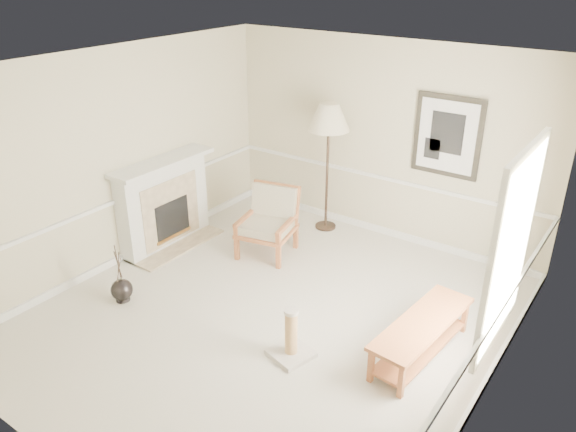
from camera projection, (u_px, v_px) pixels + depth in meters
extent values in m
plane|color=silver|center=(270.00, 315.00, 6.69)|extent=(5.50, 5.50, 0.00)
cube|color=beige|center=(383.00, 141.00, 8.10)|extent=(5.00, 0.04, 2.90)
cube|color=beige|center=(37.00, 331.00, 4.04)|extent=(5.00, 0.04, 2.90)
cube|color=beige|center=(117.00, 160.00, 7.38)|extent=(0.04, 5.50, 2.90)
cube|color=beige|center=(502.00, 274.00, 4.76)|extent=(0.04, 5.50, 2.90)
cube|color=white|center=(266.00, 68.00, 5.45)|extent=(5.00, 5.50, 0.04)
cube|color=white|center=(376.00, 228.00, 8.68)|extent=(4.95, 0.04, 0.10)
cube|color=white|center=(379.00, 177.00, 8.32)|extent=(4.95, 0.04, 0.05)
cube|color=white|center=(512.00, 249.00, 5.06)|extent=(0.03, 1.20, 1.80)
cube|color=white|center=(510.00, 248.00, 5.06)|extent=(0.05, 1.34, 1.94)
cube|color=black|center=(447.00, 136.00, 7.48)|extent=(0.92, 0.04, 1.10)
cube|color=white|center=(447.00, 137.00, 7.46)|extent=(0.78, 0.01, 0.96)
cube|color=black|center=(447.00, 133.00, 7.43)|extent=(0.45, 0.01, 0.55)
cube|color=white|center=(164.00, 204.00, 8.10)|extent=(0.28, 1.50, 1.25)
cube|color=white|center=(162.00, 162.00, 7.79)|extent=(0.46, 1.64, 0.06)
cube|color=#C6B28E|center=(171.00, 211.00, 8.06)|extent=(0.02, 1.05, 0.95)
cube|color=black|center=(173.00, 220.00, 8.11)|extent=(0.02, 0.62, 0.58)
cube|color=#B4803C|center=(174.00, 236.00, 8.21)|extent=(0.01, 0.66, 0.05)
cube|color=#C6B28E|center=(175.00, 244.00, 8.28)|extent=(0.60, 1.50, 0.03)
sphere|color=black|center=(122.00, 290.00, 6.91)|extent=(0.27, 0.27, 0.27)
cylinder|color=black|center=(123.00, 298.00, 6.96)|extent=(0.17, 0.17, 0.08)
cylinder|color=black|center=(118.00, 265.00, 6.76)|extent=(0.06, 0.11, 0.43)
cylinder|color=black|center=(118.00, 267.00, 6.77)|extent=(0.07, 0.13, 0.35)
cylinder|color=black|center=(118.00, 262.00, 6.75)|extent=(0.04, 0.06, 0.50)
cube|color=brown|center=(237.00, 247.00, 7.83)|extent=(0.07, 0.07, 0.39)
cube|color=brown|center=(256.00, 228.00, 8.35)|extent=(0.07, 0.07, 0.39)
cube|color=brown|center=(278.00, 256.00, 7.61)|extent=(0.07, 0.07, 0.39)
cube|color=brown|center=(296.00, 236.00, 8.14)|extent=(0.07, 0.07, 0.39)
cube|color=brown|center=(267.00, 231.00, 7.91)|extent=(0.86, 0.86, 0.05)
cube|color=brown|center=(276.00, 202.00, 8.05)|extent=(0.73, 0.32, 0.56)
cube|color=brown|center=(246.00, 216.00, 7.95)|extent=(0.22, 0.71, 0.05)
cube|color=brown|center=(287.00, 224.00, 7.73)|extent=(0.22, 0.71, 0.05)
cube|color=silver|center=(267.00, 225.00, 7.87)|extent=(0.78, 0.78, 0.12)
cube|color=silver|center=(274.00, 202.00, 7.99)|extent=(0.68, 0.34, 0.50)
cylinder|color=black|center=(325.00, 226.00, 8.82)|extent=(0.32, 0.32, 0.03)
cylinder|color=black|center=(327.00, 173.00, 8.44)|extent=(0.04, 0.04, 1.77)
cone|color=beige|center=(329.00, 117.00, 8.07)|extent=(0.81, 0.81, 0.39)
cube|color=brown|center=(423.00, 323.00, 5.86)|extent=(0.60, 1.55, 0.04)
cube|color=brown|center=(420.00, 346.00, 5.99)|extent=(0.52, 1.44, 0.03)
cube|color=brown|center=(371.00, 366.00, 5.58)|extent=(0.06, 0.06, 0.39)
cube|color=brown|center=(401.00, 381.00, 5.38)|extent=(0.06, 0.06, 0.39)
cube|color=brown|center=(437.00, 305.00, 6.53)|extent=(0.06, 0.06, 0.39)
cube|color=brown|center=(465.00, 317.00, 6.33)|extent=(0.06, 0.06, 0.39)
cube|color=beige|center=(291.00, 353.00, 6.01)|extent=(0.50, 0.50, 0.05)
cylinder|color=tan|center=(291.00, 333.00, 5.90)|extent=(0.13, 0.13, 0.49)
cylinder|color=beige|center=(291.00, 311.00, 5.78)|extent=(0.15, 0.15, 0.04)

